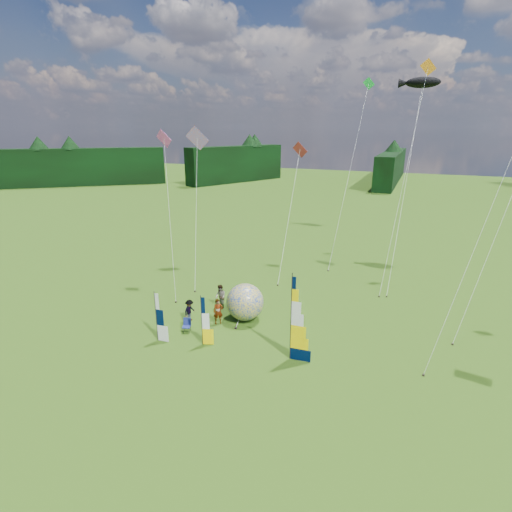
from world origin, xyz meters
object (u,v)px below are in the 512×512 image
at_px(spectator_a, 218,312).
at_px(kite_whale, 407,171).
at_px(side_banner_far, 156,317).
at_px(spectator_c, 190,310).
at_px(feather_banner_main, 291,319).
at_px(spectator_b, 220,297).
at_px(camp_chair, 187,326).
at_px(bol_inflatable, 245,302).
at_px(spectator_d, 240,300).
at_px(side_banner_left, 202,321).

height_order(spectator_a, kite_whale, kite_whale).
bearing_deg(side_banner_far, spectator_c, 76.80).
distance_m(feather_banner_main, kite_whale, 19.77).
relative_size(spectator_b, kite_whale, 0.10).
distance_m(side_banner_far, camp_chair, 2.29).
distance_m(bol_inflatable, spectator_b, 2.63).
height_order(spectator_a, spectator_d, spectator_d).
bearing_deg(feather_banner_main, side_banner_left, -177.58).
bearing_deg(spectator_a, side_banner_left, -117.71).
bearing_deg(side_banner_far, feather_banner_main, 3.29).
distance_m(bol_inflatable, spectator_c, 3.90).
distance_m(feather_banner_main, camp_chair, 7.58).
height_order(bol_inflatable, spectator_b, bol_inflatable).
xyz_separation_m(feather_banner_main, spectator_d, (-5.29, 4.53, -1.67)).
xyz_separation_m(feather_banner_main, spectator_a, (-5.92, 2.29, -1.68)).
distance_m(spectator_a, spectator_b, 2.47).
height_order(side_banner_left, camp_chair, side_banner_left).
height_order(side_banner_left, bol_inflatable, side_banner_left).
bearing_deg(bol_inflatable, spectator_a, -137.25).
relative_size(side_banner_far, camp_chair, 3.47).
height_order(spectator_c, kite_whale, kite_whale).
relative_size(feather_banner_main, spectator_c, 3.28).
bearing_deg(kite_whale, spectator_a, -143.84).
bearing_deg(kite_whale, spectator_d, -146.33).
bearing_deg(spectator_b, side_banner_far, -66.60).
height_order(side_banner_left, spectator_b, side_banner_left).
distance_m(side_banner_far, spectator_b, 5.99).
distance_m(spectator_b, kite_whale, 19.60).
xyz_separation_m(side_banner_left, bol_inflatable, (1.03, 4.16, -0.29)).
bearing_deg(spectator_b, kite_whale, 87.25).
xyz_separation_m(side_banner_left, spectator_c, (-2.42, 2.45, -0.81)).
xyz_separation_m(feather_banner_main, spectator_b, (-6.92, 4.55, -1.66)).
xyz_separation_m(side_banner_left, spectator_d, (0.23, 5.08, -0.69)).
relative_size(spectator_a, spectator_b, 0.98).
xyz_separation_m(side_banner_left, side_banner_far, (-2.87, -0.66, 0.03)).
relative_size(spectator_b, camp_chair, 1.96).
bearing_deg(spectator_c, bol_inflatable, -59.46).
relative_size(side_banner_left, camp_chair, 3.41).
distance_m(side_banner_left, spectator_b, 5.33).
height_order(feather_banner_main, camp_chair, feather_banner_main).
bearing_deg(kite_whale, feather_banner_main, -124.37).
bearing_deg(side_banner_left, bol_inflatable, 56.70).
relative_size(side_banner_far, bol_inflatable, 1.25).
bearing_deg(spectator_d, spectator_a, 128.81).
xyz_separation_m(spectator_b, spectator_d, (1.63, -0.02, -0.00)).
bearing_deg(camp_chair, feather_banner_main, -22.93).
xyz_separation_m(side_banner_far, spectator_c, (0.45, 3.11, -0.84)).
bearing_deg(side_banner_far, bol_inflatable, 46.04).
bearing_deg(kite_whale, bol_inflatable, -142.31).
height_order(spectator_b, camp_chair, spectator_b).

